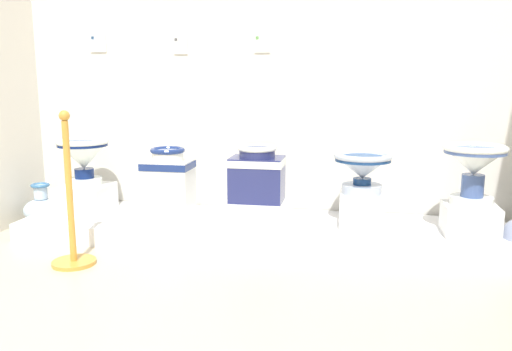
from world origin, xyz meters
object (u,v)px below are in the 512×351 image
at_px(plinth_block_pale_glazed, 86,198).
at_px(plinth_block_broad_patterned, 470,220).
at_px(info_placard_first, 98,43).
at_px(stanchion_post_near_left, 71,223).
at_px(antique_toilet_broad_patterned, 474,163).
at_px(antique_toilet_pale_glazed, 83,155).
at_px(antique_toilet_tall_cobalt, 168,179).
at_px(info_placard_second, 180,45).
at_px(antique_toilet_central_ornate, 257,173).
at_px(plinth_block_leftmost, 361,209).
at_px(plinth_block_tall_cobalt, 169,213).
at_px(info_placard_third, 262,43).
at_px(antique_toilet_leftmost, 363,167).
at_px(plinth_block_central_ornate, 257,211).
at_px(decorative_vase_companion, 42,208).

xyz_separation_m(plinth_block_pale_glazed, plinth_block_broad_patterned, (2.77, -0.12, -0.00)).
distance_m(info_placard_first, stanchion_post_near_left, 1.65).
bearing_deg(antique_toilet_broad_patterned, antique_toilet_pale_glazed, 177.53).
height_order(antique_toilet_tall_cobalt, info_placard_first, info_placard_first).
xyz_separation_m(plinth_block_pale_glazed, antique_toilet_tall_cobalt, (0.68, -0.03, 0.18)).
distance_m(info_placard_second, stanchion_post_near_left, 1.64).
xyz_separation_m(antique_toilet_tall_cobalt, info_placard_second, (-0.01, 0.38, 0.98)).
height_order(antique_toilet_central_ornate, plinth_block_broad_patterned, antique_toilet_central_ornate).
bearing_deg(antique_toilet_broad_patterned, plinth_block_leftmost, 171.54).
relative_size(antique_toilet_pale_glazed, antique_toilet_broad_patterned, 0.98).
height_order(plinth_block_pale_glazed, antique_toilet_pale_glazed, antique_toilet_pale_glazed).
bearing_deg(plinth_block_broad_patterned, plinth_block_tall_cobalt, 177.60).
bearing_deg(antique_toilet_central_ornate, plinth_block_broad_patterned, -2.59).
bearing_deg(plinth_block_tall_cobalt, antique_toilet_central_ornate, -1.99).
distance_m(info_placard_third, stanchion_post_near_left, 1.88).
height_order(plinth_block_tall_cobalt, antique_toilet_leftmost, antique_toilet_leftmost).
bearing_deg(plinth_block_central_ornate, info_placard_second, 148.90).
distance_m(plinth_block_central_ornate, info_placard_second, 1.42).
bearing_deg(info_placard_third, plinth_block_broad_patterned, -17.88).
distance_m(plinth_block_pale_glazed, info_placard_second, 1.39).
bearing_deg(plinth_block_leftmost, plinth_block_pale_glazed, 179.56).
distance_m(antique_toilet_central_ornate, antique_toilet_broad_patterned, 1.43).
xyz_separation_m(plinth_block_pale_glazed, plinth_block_tall_cobalt, (0.68, -0.03, -0.08)).
height_order(antique_toilet_broad_patterned, info_placard_first, info_placard_first).
relative_size(plinth_block_broad_patterned, antique_toilet_broad_patterned, 0.84).
bearing_deg(plinth_block_central_ornate, antique_toilet_central_ornate, 180.00).
distance_m(plinth_block_pale_glazed, info_placard_first, 1.23).
distance_m(plinth_block_broad_patterned, info_placard_first, 3.06).
xyz_separation_m(antique_toilet_central_ornate, info_placard_first, (-1.36, 0.41, 0.93)).
bearing_deg(plinth_block_broad_patterned, antique_toilet_leftmost, 171.54).
bearing_deg(info_placard_third, antique_toilet_central_ornate, -84.86).
relative_size(antique_toilet_broad_patterned, decorative_vase_companion, 1.20).
bearing_deg(info_placard_third, decorative_vase_companion, -167.50).
distance_m(antique_toilet_central_ornate, info_placard_second, 1.20).
relative_size(plinth_block_leftmost, info_placard_second, 2.82).
bearing_deg(decorative_vase_companion, stanchion_post_near_left, -47.94).
xyz_separation_m(plinth_block_leftmost, info_placard_second, (-1.40, 0.37, 1.15)).
distance_m(antique_toilet_pale_glazed, antique_toilet_tall_cobalt, 0.70).
bearing_deg(decorative_vase_companion, antique_toilet_central_ornate, -1.17).
height_order(antique_toilet_leftmost, info_placard_first, info_placard_first).
relative_size(antique_toilet_pale_glazed, info_placard_second, 2.89).
bearing_deg(antique_toilet_tall_cobalt, plinth_block_leftmost, 0.67).
bearing_deg(info_placard_third, plinth_block_leftmost, -25.69).
bearing_deg(plinth_block_tall_cobalt, plinth_block_central_ornate, -1.99).
height_order(antique_toilet_central_ornate, antique_toilet_broad_patterned, antique_toilet_broad_patterned).
distance_m(plinth_block_broad_patterned, stanchion_post_near_left, 2.53).
xyz_separation_m(antique_toilet_broad_patterned, info_placard_second, (-2.10, 0.47, 0.79)).
distance_m(antique_toilet_tall_cobalt, decorative_vase_companion, 1.08).
height_order(antique_toilet_central_ornate, info_placard_third, info_placard_third).
bearing_deg(antique_toilet_leftmost, stanchion_post_near_left, -156.06).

